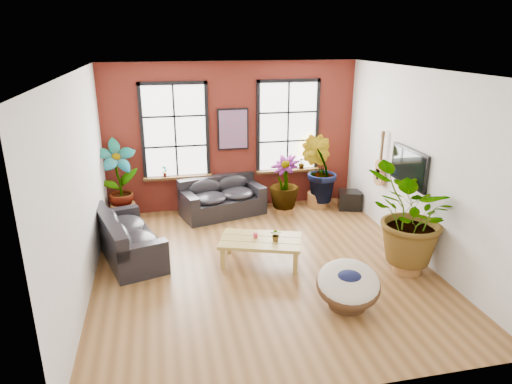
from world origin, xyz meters
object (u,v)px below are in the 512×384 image
coffee_table (261,242)px  papasan_chair (348,285)px  sofa_back (222,198)px  sofa_left (126,238)px

coffee_table → papasan_chair: 1.99m
sofa_back → sofa_left: 2.79m
sofa_back → papasan_chair: sofa_back is taller
sofa_left → coffee_table: size_ratio=1.38×
coffee_table → papasan_chair: (1.01, -1.72, -0.04)m
sofa_back → sofa_left: (-2.10, -1.83, -0.01)m
sofa_left → papasan_chair: bearing=-142.4°
coffee_table → papasan_chair: size_ratio=1.34×
sofa_back → papasan_chair: size_ratio=1.67×
sofa_left → sofa_back: bearing=-65.5°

